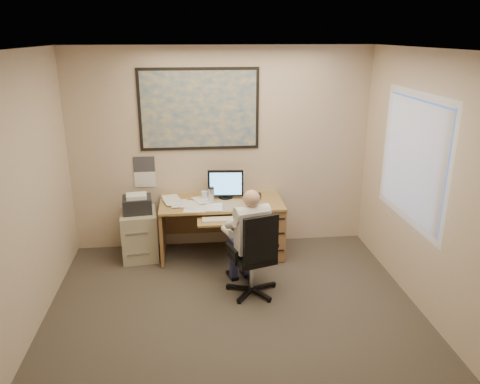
{
  "coord_description": "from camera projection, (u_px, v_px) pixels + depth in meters",
  "views": [
    {
      "loc": [
        -0.4,
        -3.85,
        2.84
      ],
      "look_at": [
        0.15,
        1.3,
        1.07
      ],
      "focal_mm": 35.0,
      "sensor_mm": 36.0,
      "label": 1
    }
  ],
  "objects": [
    {
      "name": "room_shell",
      "position": [
        239.0,
        210.0,
        4.14
      ],
      "size": [
        4.0,
        4.5,
        2.7
      ],
      "color": "#3B352D",
      "rests_on": "ground"
    },
    {
      "name": "desk",
      "position": [
        246.0,
        222.0,
        6.25
      ],
      "size": [
        1.6,
        0.97,
        1.13
      ],
      "color": "#A17F45",
      "rests_on": "ground"
    },
    {
      "name": "world_map",
      "position": [
        199.0,
        109.0,
        6.04
      ],
      "size": [
        1.56,
        0.03,
        1.06
      ],
      "primitive_type": "cube",
      "color": "#1E4C93",
      "rests_on": "room_shell"
    },
    {
      "name": "wall_calendar",
      "position": [
        145.0,
        172.0,
        6.23
      ],
      "size": [
        0.28,
        0.01,
        0.42
      ],
      "primitive_type": "cube",
      "color": "white",
      "rests_on": "room_shell"
    },
    {
      "name": "window_blinds",
      "position": [
        413.0,
        159.0,
        5.03
      ],
      "size": [
        0.06,
        1.4,
        1.3
      ],
      "primitive_type": null,
      "color": "beige",
      "rests_on": "room_shell"
    },
    {
      "name": "filing_cabinet",
      "position": [
        139.0,
        230.0,
        6.14
      ],
      "size": [
        0.51,
        0.59,
        0.89
      ],
      "rotation": [
        0.0,
        0.0,
        0.11
      ],
      "color": "#AFA98D",
      "rests_on": "ground"
    },
    {
      "name": "office_chair",
      "position": [
        251.0,
        271.0,
        5.27
      ],
      "size": [
        0.76,
        0.76,
        1.02
      ],
      "rotation": [
        0.0,
        0.0,
        0.3
      ],
      "color": "black",
      "rests_on": "ground"
    },
    {
      "name": "person",
      "position": [
        252.0,
        242.0,
        5.24
      ],
      "size": [
        0.67,
        0.82,
        1.23
      ],
      "primitive_type": null,
      "rotation": [
        0.0,
        0.0,
        0.27
      ],
      "color": "silver",
      "rests_on": "office_chair"
    }
  ]
}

